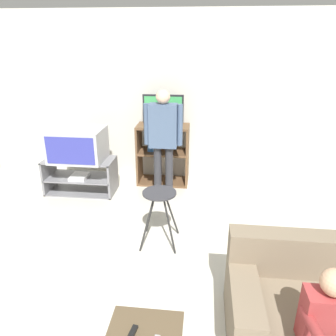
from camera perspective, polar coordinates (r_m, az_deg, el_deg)
name	(u,v)px	position (r m, az deg, el deg)	size (l,w,h in m)	color
wall_back	(180,99)	(5.22, 2.11, 11.85)	(6.40, 0.06, 2.60)	beige
tv_stand	(81,176)	(5.12, -14.95, -1.32)	(1.03, 0.48, 0.53)	slate
television_main	(78,145)	(4.93, -15.48, 3.96)	(0.77, 0.58, 0.47)	#B2B2B7
media_shelf	(163,154)	(5.18, -0.89, 2.45)	(0.80, 0.42, 0.95)	brown
television_flat	(163,111)	(5.02, -0.84, 9.93)	(0.62, 0.20, 0.46)	black
folding_stool	(159,201)	(3.62, -1.50, -5.78)	(0.42, 0.42, 0.64)	black
remote_control_black	(132,335)	(2.37, -6.37, -26.87)	(0.04, 0.14, 0.02)	black
person_standing_adult	(163,135)	(4.51, -0.84, 5.72)	(0.53, 0.20, 1.58)	#2D2D33
person_seated_child	(330,333)	(2.41, 26.33, -24.36)	(0.33, 0.43, 0.96)	#2D2D38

